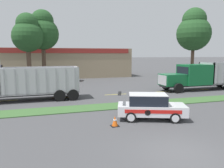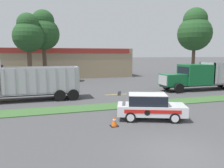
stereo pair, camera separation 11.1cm
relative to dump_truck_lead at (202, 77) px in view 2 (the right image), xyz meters
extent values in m
plane|color=#474749|center=(-12.52, -13.95, -1.59)|extent=(600.00, 600.00, 0.00)
cube|color=#3D6633|center=(-12.52, -4.99, -1.56)|extent=(120.00, 2.16, 0.06)
cube|color=yellow|center=(-21.53, 0.09, -1.58)|extent=(2.40, 0.14, 0.01)
cube|color=yellow|center=(-16.13, 0.09, -1.58)|extent=(2.40, 0.14, 0.01)
cube|color=yellow|center=(-10.73, 0.09, -1.58)|extent=(2.40, 0.14, 0.01)
cube|color=yellow|center=(-5.33, 0.09, -1.58)|extent=(2.40, 0.14, 0.01)
cube|color=yellow|center=(0.07, 0.09, -1.58)|extent=(2.40, 0.14, 0.01)
cube|color=black|center=(0.97, 0.00, -0.96)|extent=(12.37, 1.41, 0.18)
cube|color=#146033|center=(-3.92, 0.00, -0.22)|extent=(2.59, 2.11, 1.28)
cube|color=#B7B7BC|center=(-5.25, 0.00, -0.22)|extent=(0.06, 1.80, 1.09)
cube|color=#146033|center=(-0.99, 0.00, 0.30)|extent=(3.27, 2.57, 2.33)
cube|color=black|center=(-2.64, 0.00, 0.71)|extent=(0.04, 2.18, 1.05)
cylinder|color=silver|center=(0.75, -0.83, 0.98)|extent=(0.14, 0.14, 1.36)
cube|color=#ADADB2|center=(0.73, 0.00, 0.44)|extent=(0.16, 2.57, 2.49)
cube|color=#ADADB2|center=(3.90, 1.21, 0.44)|extent=(6.50, 0.16, 2.49)
cube|color=#99999E|center=(1.11, -1.30, 0.44)|extent=(0.10, 0.04, 2.36)
cube|color=#99999E|center=(2.04, -1.30, 0.44)|extent=(0.10, 0.04, 2.36)
cylinder|color=black|center=(-3.92, -1.26, -1.05)|extent=(1.08, 0.30, 1.08)
cylinder|color=black|center=(-3.92, 1.27, -1.05)|extent=(1.08, 0.30, 1.08)
cylinder|color=black|center=(4.02, 1.27, -1.05)|extent=(1.08, 0.30, 1.08)
cube|color=black|center=(-20.93, -0.41, -0.98)|extent=(12.20, 1.35, 0.18)
cylinder|color=silver|center=(-21.46, -1.21, 1.30)|extent=(0.14, 0.14, 1.80)
cube|color=#B7B7BC|center=(-18.19, -0.41, -0.83)|extent=(6.73, 2.46, 0.12)
cube|color=#B7B7BC|center=(-21.48, -0.41, 0.32)|extent=(0.16, 2.46, 2.30)
cube|color=#B7B7BC|center=(-14.91, -0.41, 0.32)|extent=(0.16, 2.46, 2.30)
cube|color=#B7B7BC|center=(-18.19, -1.56, 0.32)|extent=(6.73, 0.16, 2.30)
cube|color=#B7B7BC|center=(-18.19, 0.74, 0.32)|extent=(6.73, 0.16, 2.30)
cube|color=#A3A3A8|center=(-21.14, -1.66, 0.32)|extent=(0.10, 0.04, 2.19)
cube|color=#A3A3A8|center=(-20.30, -1.66, 0.32)|extent=(0.10, 0.04, 2.19)
cube|color=#A3A3A8|center=(-19.46, -1.66, 0.32)|extent=(0.10, 0.04, 2.19)
cube|color=#A3A3A8|center=(-18.62, -1.66, 0.32)|extent=(0.10, 0.04, 2.19)
cube|color=#A3A3A8|center=(-17.77, -1.66, 0.32)|extent=(0.10, 0.04, 2.19)
cube|color=#A3A3A8|center=(-16.93, -1.66, 0.32)|extent=(0.10, 0.04, 2.19)
cube|color=#A3A3A8|center=(-16.09, -1.66, 0.32)|extent=(0.10, 0.04, 2.19)
cube|color=#A3A3A8|center=(-15.25, -1.66, 0.32)|extent=(0.10, 0.04, 2.19)
cylinder|color=black|center=(-15.43, -1.62, -1.07)|extent=(1.03, 0.30, 1.03)
cylinder|color=black|center=(-15.43, 0.80, -1.07)|extent=(1.03, 0.30, 1.03)
cylinder|color=black|center=(-16.64, -1.62, -1.07)|extent=(1.03, 0.30, 1.03)
cylinder|color=black|center=(-16.64, 0.80, -1.07)|extent=(1.03, 0.30, 1.03)
cube|color=white|center=(-11.30, -9.08, -0.94)|extent=(4.69, 3.15, 0.65)
cube|color=black|center=(-11.55, -8.99, -0.28)|extent=(2.78, 2.26, 0.66)
cube|color=white|center=(-11.55, -8.99, 0.07)|extent=(2.78, 2.26, 0.04)
cube|color=black|center=(-13.25, -8.34, 0.11)|extent=(0.67, 1.34, 0.03)
cube|color=red|center=(-11.61, -9.89, -0.87)|extent=(3.27, 1.26, 0.23)
cylinder|color=black|center=(-11.92, -9.77, -0.94)|extent=(0.34, 0.14, 0.36)
cylinder|color=black|center=(-10.33, -10.32, -1.26)|extent=(0.68, 0.42, 0.65)
cylinder|color=silver|center=(-10.36, -10.42, -1.26)|extent=(0.43, 0.17, 0.46)
cylinder|color=black|center=(-9.75, -8.81, -1.26)|extent=(0.68, 0.42, 0.65)
cylinder|color=silver|center=(-9.71, -8.71, -1.26)|extent=(0.43, 0.17, 0.46)
cylinder|color=black|center=(-12.86, -9.36, -1.26)|extent=(0.68, 0.42, 0.65)
cylinder|color=silver|center=(-12.89, -9.45, -1.26)|extent=(0.43, 0.17, 0.46)
cylinder|color=black|center=(-12.28, -7.84, -1.26)|extent=(0.68, 0.42, 0.65)
cylinder|color=silver|center=(-12.24, -7.74, -1.26)|extent=(0.43, 0.17, 0.46)
cube|color=black|center=(-14.03, -9.73, -1.57)|extent=(0.46, 0.46, 0.03)
cone|color=#EA5B14|center=(-14.03, -9.73, -1.26)|extent=(0.36, 0.36, 0.59)
cylinder|color=white|center=(-14.03, -9.73, -1.20)|extent=(0.20, 0.20, 0.07)
cube|color=#9E896B|center=(-16.49, 22.47, 1.06)|extent=(28.67, 12.00, 5.30)
cube|color=maroon|center=(-16.49, 16.42, 3.26)|extent=(27.24, 0.10, 0.80)
cylinder|color=brown|center=(-19.83, 10.65, 1.15)|extent=(0.62, 0.62, 5.48)
sphere|color=#234C23|center=(-19.83, 10.65, 5.05)|extent=(4.20, 4.20, 4.20)
sphere|color=#234C23|center=(-19.83, 10.65, 6.73)|extent=(2.94, 2.94, 2.94)
cylinder|color=brown|center=(8.66, 13.06, 1.56)|extent=(0.60, 0.60, 6.30)
sphere|color=#234C23|center=(8.66, 13.06, 6.42)|extent=(6.20, 6.20, 6.20)
sphere|color=#234C23|center=(8.66, 13.06, 8.90)|extent=(4.34, 4.34, 4.34)
cylinder|color=brown|center=(-17.86, 12.78, 1.39)|extent=(0.59, 0.59, 5.95)
sphere|color=#234C23|center=(-17.86, 12.78, 5.64)|extent=(4.66, 4.66, 4.66)
sphere|color=#234C23|center=(-17.86, 12.78, 7.50)|extent=(3.26, 3.26, 3.26)
camera|label=1|loc=(-17.92, -21.57, 2.62)|focal=35.00mm
camera|label=2|loc=(-17.81, -21.60, 2.62)|focal=35.00mm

